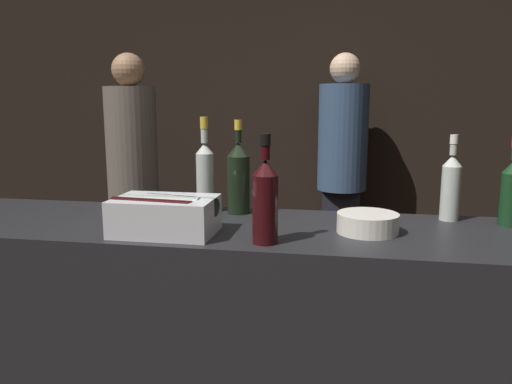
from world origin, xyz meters
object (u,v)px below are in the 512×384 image
bowl_white (368,222)px  person_in_hoodie (342,165)px  person_blond_tee (133,171)px  white_wine_bottle (451,185)px  champagne_bottle (238,176)px  candle_votive (154,207)px  rose_wine_bottle (205,174)px  ice_bin_with_bottles (164,213)px  red_wine_bottle_black_foil (265,199)px

bowl_white → person_in_hoodie: (-0.10, 1.86, -0.04)m
person_blond_tee → white_wine_bottle: bearing=103.7°
champagne_bottle → candle_votive: bearing=-165.3°
white_wine_bottle → bowl_white: bearing=-142.1°
champagne_bottle → rose_wine_bottle: bearing=-179.1°
candle_votive → person_in_hoodie: (0.72, 1.72, -0.03)m
rose_wine_bottle → ice_bin_with_bottles: bearing=-97.0°
ice_bin_with_bottles → bowl_white: bearing=11.3°
white_wine_bottle → person_in_hoodie: 1.67m
bowl_white → champagne_bottle: bearing=156.2°
rose_wine_bottle → red_wine_bottle_black_foil: rose_wine_bottle is taller
champagne_bottle → red_wine_bottle_black_foil: bearing=-66.9°
red_wine_bottle_black_foil → person_in_hoodie: bearing=83.8°
red_wine_bottle_black_foil → champagne_bottle: 0.44m
person_in_hoodie → rose_wine_bottle: bearing=-51.2°
red_wine_bottle_black_foil → person_in_hoodie: size_ratio=0.20×
rose_wine_bottle → champagne_bottle: size_ratio=1.03×
candle_votive → red_wine_bottle_black_foil: bearing=-32.6°
white_wine_bottle → champagne_bottle: bearing=-178.5°
candle_votive → person_in_hoodie: bearing=67.2°
candle_votive → person_blond_tee: bearing=117.3°
ice_bin_with_bottles → white_wine_bottle: bearing=20.9°
bowl_white → person_blond_tee: (-1.46, 1.35, -0.05)m
red_wine_bottle_black_foil → person_blond_tee: bearing=126.3°
candle_votive → red_wine_bottle_black_foil: size_ratio=0.23×
bowl_white → white_wine_bottle: size_ratio=0.65×
rose_wine_bottle → person_blond_tee: person_blond_tee is taller
red_wine_bottle_black_foil → candle_votive: bearing=147.4°
white_wine_bottle → person_in_hoodie: person_in_hoodie is taller
rose_wine_bottle → person_in_hoodie: 1.73m
rose_wine_bottle → person_in_hoodie: person_in_hoodie is taller
bowl_white → champagne_bottle: 0.56m
ice_bin_with_bottles → red_wine_bottle_black_foil: (0.35, -0.05, 0.07)m
champagne_bottle → white_wine_bottle: bearing=1.5°
ice_bin_with_bottles → white_wine_bottle: (0.99, 0.38, 0.06)m
candle_votive → ice_bin_with_bottles: bearing=-61.5°
ice_bin_with_bottles → rose_wine_bottle: (0.04, 0.35, 0.08)m
champagne_bottle → person_blond_tee: (-0.96, 1.13, -0.16)m
candle_votive → red_wine_bottle_black_foil: 0.61m
ice_bin_with_bottles → candle_votive: (-0.15, 0.27, -0.04)m
ice_bin_with_bottles → candle_votive: ice_bin_with_bottles is taller
rose_wine_bottle → white_wine_bottle: rose_wine_bottle is taller
red_wine_bottle_black_foil → person_in_hoodie: 2.06m
candle_votive → person_in_hoodie: 1.87m
ice_bin_with_bottles → white_wine_bottle: size_ratio=1.09×
ice_bin_with_bottles → person_in_hoodie: bearing=73.9°
bowl_white → rose_wine_bottle: size_ratio=0.55×
champagne_bottle → person_in_hoodie: person_in_hoodie is taller
white_wine_bottle → red_wine_bottle_black_foil: bearing=-146.0°
white_wine_bottle → person_blond_tee: bearing=147.9°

